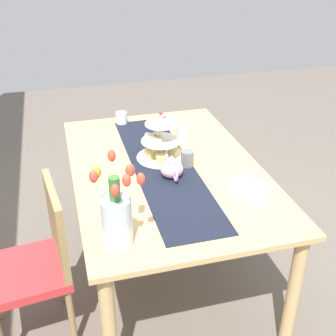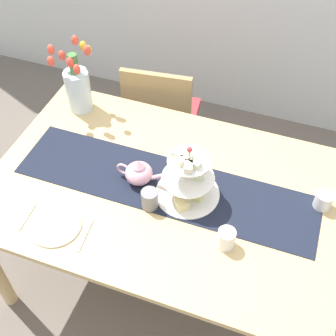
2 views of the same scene
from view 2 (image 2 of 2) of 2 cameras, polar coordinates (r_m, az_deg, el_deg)
ground_plane at (r=2.76m, az=-0.39°, el=-12.93°), size 8.00×8.00×0.00m
dining_table at (r=2.19m, az=-0.48°, el=-4.16°), size 1.66×1.09×0.78m
chair_left at (r=2.89m, az=-0.86°, el=6.68°), size 0.47×0.47×0.91m
table_runner at (r=2.12m, az=-0.34°, el=-2.16°), size 1.44×0.35×0.00m
tiered_cake_stand at (r=2.02m, az=2.47°, el=-1.53°), size 0.30×0.30×0.30m
teapot at (r=2.10m, az=-3.77°, el=-0.57°), size 0.24×0.13×0.14m
tulip_vase at (r=2.47m, az=-11.46°, el=10.31°), size 0.22×0.22×0.42m
cream_jug at (r=2.13m, az=19.19°, el=-3.94°), size 0.08×0.08×0.08m
dinner_plate_left at (r=2.04m, az=-14.16°, el=-7.09°), size 0.23×0.23×0.01m
fork_left at (r=2.10m, az=-17.55°, el=-5.90°), size 0.02×0.15×0.01m
knife_left at (r=1.98m, az=-10.52°, el=-8.39°), size 0.03×0.17×0.01m
mug_grey at (r=2.00m, az=-2.35°, el=-3.97°), size 0.08×0.08×0.09m
mug_white_text at (r=1.90m, az=7.41°, el=-8.91°), size 0.08×0.08×0.09m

